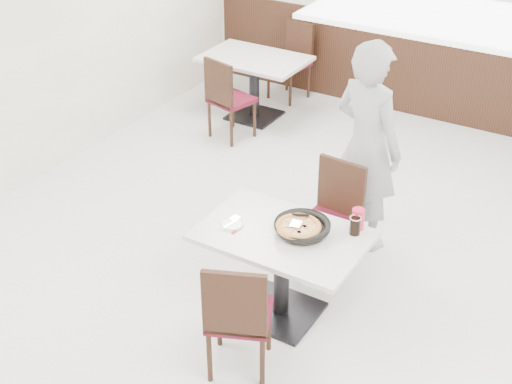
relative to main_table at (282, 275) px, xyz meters
The scene contains 21 objects.
floor 0.69m from the main_table, 109.66° to the left, with size 7.00×7.00×0.00m, color silver.
wall_back 4.18m from the main_table, 92.77° to the left, with size 6.00×0.04×2.80m, color beige.
wall_left 3.40m from the main_table, behind, with size 0.04×7.00×2.80m, color beige.
wainscot_back 4.04m from the main_table, 92.79° to the left, with size 5.90×0.03×1.10m, color black.
fluo_panel_b 2.90m from the main_table, 36.11° to the right, with size 1.20×0.60×0.02m, color white.
main_table is the anchor object (origin of this frame).
chair_near 0.63m from the main_table, 88.03° to the right, with size 0.42×0.42×0.95m, color black, non-canonical shape.
chair_far 0.70m from the main_table, 86.49° to the left, with size 0.42×0.42×0.95m, color black, non-canonical shape.
trivet 0.40m from the main_table, 16.73° to the left, with size 0.13×0.13×0.04m, color black.
pizza_pan 0.44m from the main_table, 31.48° to the left, with size 0.38×0.38×0.01m, color black.
pizza 0.45m from the main_table, 16.39° to the left, with size 0.29×0.29×0.02m, color #BB7C3F.
pizza_server 0.48m from the main_table, 22.36° to the left, with size 0.07×0.09×0.00m, color silver.
napkin 0.56m from the main_table, 162.38° to the right, with size 0.15×0.15×0.00m, color white.
side_plate 0.54m from the main_table, 164.08° to the right, with size 0.16×0.16×0.01m, color silver.
fork 0.55m from the main_table, 163.84° to the right, with size 0.01×0.15×0.00m, color silver.
cola_glass 0.68m from the main_table, 30.61° to the left, with size 0.08×0.08×0.13m, color black.
red_cup 0.71m from the main_table, 38.23° to the left, with size 0.09×0.09×0.16m, color red.
diner_person 1.37m from the main_table, 85.66° to the left, with size 0.67×0.44×1.85m, color #ABACB0.
bg_table_left 3.61m from the main_table, 124.51° to the left, with size 1.20×0.80×0.75m, color beige, non-canonical shape.
bg_chair_left_near 3.10m from the main_table, 129.70° to the left, with size 0.42×0.42×0.95m, color black, non-canonical shape.
bg_chair_left_far 4.18m from the main_table, 118.12° to the left, with size 0.42×0.42×0.95m, color black, non-canonical shape.
Camera 1 is at (2.22, -4.28, 3.64)m, focal length 50.00 mm.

